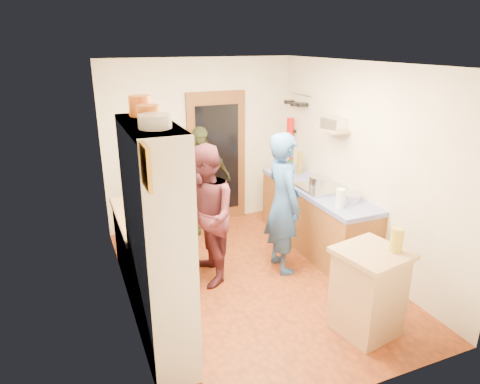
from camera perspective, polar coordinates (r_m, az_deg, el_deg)
floor at (r=5.49m, az=1.66°, el=-11.61°), size 3.00×4.00×0.02m
ceiling at (r=4.70m, az=1.98°, el=16.88°), size 3.00×4.00×0.02m
wall_back at (r=6.75m, az=-5.26°, el=6.41°), size 3.00×0.02×2.60m
wall_front at (r=3.35m, az=16.21°, el=-8.47°), size 3.00×0.02×2.60m
wall_left at (r=4.56m, az=-15.77°, el=-0.81°), size 0.02×4.00×2.60m
wall_right at (r=5.70m, az=15.80°, el=3.26°), size 0.02×4.00×2.60m
door_frame at (r=6.85m, az=-3.10°, el=4.50°), size 0.95×0.06×2.10m
door_glass at (r=6.82m, az=-3.00°, el=4.43°), size 0.70×0.02×1.70m
hutch_body at (r=3.93m, az=-10.90°, el=-6.92°), size 0.40×1.20×2.20m
hutch_top_shelf at (r=3.59m, az=-12.01°, el=8.70°), size 0.40×1.14×0.04m
plate_stack at (r=3.34m, az=-11.29°, el=9.23°), size 0.25×0.25×0.11m
orange_pot_a at (r=3.57m, az=-12.09°, el=10.13°), size 0.18×0.18×0.14m
orange_pot_b at (r=3.92m, az=-13.17°, el=11.13°), size 0.20×0.20×0.18m
left_counter_base at (r=5.35m, az=-12.25°, el=-7.61°), size 0.60×1.40×0.85m
left_counter_top at (r=5.17m, az=-12.60°, el=-3.17°), size 0.64×1.44×0.05m
toaster at (r=4.66m, az=-10.93°, el=-3.98°), size 0.30×0.24×0.20m
kettle at (r=4.98m, az=-12.94°, el=-2.76°), size 0.17×0.17×0.16m
orange_bowl at (r=5.35m, az=-12.25°, el=-1.52°), size 0.20×0.20×0.09m
chopping_board at (r=5.67m, az=-13.46°, el=-0.77°), size 0.36×0.31×0.02m
right_counter_base at (r=6.20m, az=9.97°, el=-3.60°), size 0.60×2.20×0.84m
right_counter_top at (r=6.04m, az=10.22°, el=0.33°), size 0.62×2.22×0.06m
hob at (r=5.96m, az=10.70°, el=0.52°), size 0.55×0.58×0.04m
pot_on_hob at (r=5.91m, az=10.26°, el=1.35°), size 0.22×0.22×0.14m
bottle_a at (r=6.34m, az=6.66°, el=3.06°), size 0.08×0.08×0.28m
bottle_b at (r=6.57m, az=6.80°, el=3.54°), size 0.08×0.08×0.26m
bottle_c at (r=6.59m, az=7.99°, el=3.89°), size 0.11×0.11×0.34m
paper_towel at (r=5.33m, az=13.25°, el=-0.83°), size 0.13×0.13×0.24m
mixing_bowl at (r=5.60m, az=14.44°, el=-0.67°), size 0.31×0.31×0.10m
island_base at (r=4.59m, az=16.67°, el=-12.87°), size 0.64×0.64×0.86m
island_top at (r=4.37m, az=17.25°, el=-7.82°), size 0.73×0.73×0.05m
cutting_board at (r=4.36m, az=16.34°, el=-7.65°), size 0.40×0.34×0.02m
oil_jar at (r=4.38m, az=20.17°, el=-6.01°), size 0.14×0.14×0.24m
pan_rail at (r=6.77m, az=8.01°, el=12.79°), size 0.02×0.65×0.02m
pan_hang_a at (r=6.60m, az=8.27°, el=11.47°), size 0.18×0.18×0.05m
pan_hang_b at (r=6.78m, az=7.39°, el=11.54°), size 0.16×0.16×0.05m
pan_hang_c at (r=6.95m, az=6.57°, el=11.86°), size 0.17×0.17×0.05m
wall_shelf at (r=5.88m, az=12.38°, el=8.05°), size 0.26×0.42×0.03m
radio at (r=5.86m, az=12.45°, el=8.91°), size 0.27×0.34×0.15m
ext_bracket at (r=7.02m, az=7.12°, el=8.10°), size 0.06×0.10×0.04m
fire_extinguisher at (r=6.98m, az=6.71°, el=8.47°), size 0.11×0.11×0.32m
picture_frame at (r=2.87m, az=-12.45°, el=3.29°), size 0.03×0.25×0.30m
person_hob at (r=5.37m, az=6.23°, el=-1.58°), size 0.46×0.68×1.81m
person_left at (r=5.14m, az=-4.48°, el=-3.03°), size 0.69×0.86×1.72m
person_back at (r=6.51m, az=-5.27°, el=1.57°), size 0.99×0.45×1.65m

